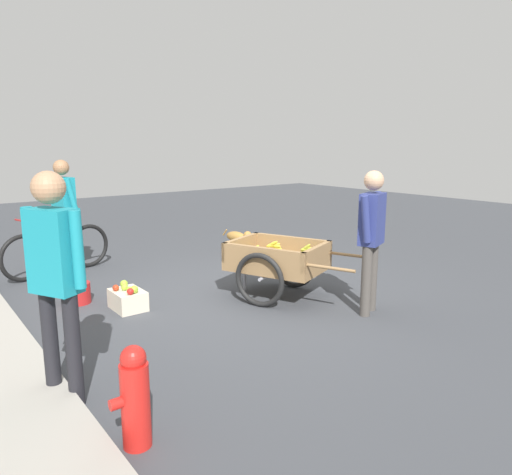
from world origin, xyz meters
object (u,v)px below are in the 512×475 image
Objects in this scene: plastic_bucket at (78,293)px; bystander_person at (55,267)px; bicycle at (58,250)px; fire_hydrant at (135,397)px; dog at (238,237)px; apple_crate at (128,299)px; cyclist_person at (64,206)px; fruit_cart at (277,262)px; vendor_person at (372,230)px.

plastic_bucket is 0.17× the size of bystander_person.
bicycle is 4.52m from fire_hydrant.
apple_crate is (-1.59, 2.66, -0.15)m from dog.
cyclist_person is at bearing 79.83° from dog.
fruit_cart is 2.40m from plastic_bucket.
apple_crate is 2.17m from bystander_person.
vendor_person is 2.37× the size of dog.
vendor_person is 0.97× the size of bicycle.
apple_crate is (2.42, -0.95, -0.21)m from fire_hydrant.
cyclist_person is 3.84m from bystander_person.
bystander_person is (-0.93, 2.80, 0.58)m from fruit_cart.
fruit_cart reaches higher than apple_crate.
vendor_person reaches higher than apple_crate.
vendor_person is 3.60× the size of apple_crate.
plastic_bucket is 2.47m from bystander_person.
cyclist_person reaches higher than vendor_person.
bicycle reaches higher than fire_hydrant.
vendor_person is at bearing -150.75° from cyclist_person.
apple_crate is (-0.56, -0.39, 0.00)m from plastic_bucket.
fire_hydrant is at bearing 168.64° from cyclist_person.
bystander_person reaches higher than bicycle.
vendor_person reaches higher than plastic_bucket.
cyclist_person is 2.44× the size of fire_hydrant.
fruit_cart is 3.28m from cyclist_person.
fruit_cart is 1.11× the size of cyclist_person.
bicycle is at bearing 34.23° from fruit_cart.
fruit_cart is 3.01m from bystander_person.
dog is 0.39× the size of bystander_person.
bystander_person is at bearing 144.39° from apple_crate.
fire_hydrant is (-0.68, 3.04, -0.61)m from vendor_person.
plastic_bucket is at bearing 58.64° from fruit_cart.
bicycle is 3.69× the size of apple_crate.
vendor_person is 3.48m from plastic_bucket.
vendor_person is 3.17m from fire_hydrant.
bystander_person is at bearing 165.33° from bicycle.
vendor_person reaches higher than bicycle.
vendor_person is 0.97× the size of cyclist_person.
bystander_person is at bearing 108.34° from fruit_cart.
fire_hydrant is (-4.01, 3.61, 0.06)m from dog.
vendor_person reaches higher than fire_hydrant.
fruit_cart is 1.07× the size of bystander_person.
fruit_cart is 2.71× the size of fire_hydrant.
fire_hydrant is (-4.45, 0.76, -0.02)m from bicycle.
fruit_cart is 3.13m from fire_hydrant.
apple_crate is at bearing -145.62° from plastic_bucket.
bicycle is 2.06m from apple_crate.
fruit_cart is 1.81m from apple_crate.
fire_hydrant reaches higher than apple_crate.
cyclist_person reaches higher than apple_crate.
fruit_cart reaches higher than fire_hydrant.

